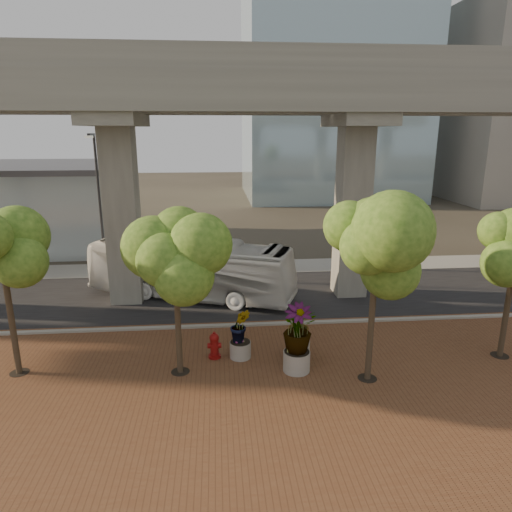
{
  "coord_description": "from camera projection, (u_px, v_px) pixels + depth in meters",
  "views": [
    {
      "loc": [
        -1.2,
        -21.49,
        8.79
      ],
      "look_at": [
        0.71,
        0.5,
        2.71
      ],
      "focal_mm": 32.0,
      "sensor_mm": 36.0,
      "label": 1
    }
  ],
  "objects": [
    {
      "name": "transit_bus",
      "position": [
        191.0,
        269.0,
        24.55
      ],
      "size": [
        11.44,
        6.66,
        3.14
      ],
      "primitive_type": "imported",
      "rotation": [
        0.0,
        0.0,
        1.19
      ],
      "color": "white",
      "rests_on": "ground"
    },
    {
      "name": "far_sidewalk",
      "position": [
        236.0,
        267.0,
        30.27
      ],
      "size": [
        90.0,
        3.0,
        0.06
      ],
      "primitive_type": "cube",
      "color": "gray",
      "rests_on": "ground"
    },
    {
      "name": "streetlamp_west",
      "position": [
        99.0,
        197.0,
        26.77
      ],
      "size": [
        0.43,
        1.25,
        8.61
      ],
      "color": "#2B2C30",
      "rests_on": "ground"
    },
    {
      "name": "planter_right",
      "position": [
        297.0,
        331.0,
        16.77
      ],
      "size": [
        2.47,
        2.47,
        2.64
      ],
      "color": "#A29A92",
      "rests_on": "ground"
    },
    {
      "name": "brick_plaza",
      "position": [
        257.0,
        400.0,
        15.38
      ],
      "size": [
        70.0,
        13.0,
        0.06
      ],
      "primitive_type": "cube",
      "color": "brown",
      "rests_on": "ground"
    },
    {
      "name": "ground",
      "position": [
        243.0,
        310.0,
        23.07
      ],
      "size": [
        160.0,
        160.0,
        0.0
      ],
      "primitive_type": "plane",
      "color": "#343025",
      "rests_on": "ground"
    },
    {
      "name": "asphalt_road",
      "position": [
        241.0,
        296.0,
        24.99
      ],
      "size": [
        90.0,
        8.0,
        0.04
      ],
      "primitive_type": "cube",
      "color": "black",
      "rests_on": "ground"
    },
    {
      "name": "street_tree_far_west",
      "position": [
        1.0,
        254.0,
        15.81
      ],
      "size": [
        3.69,
        3.69,
        6.32
      ],
      "color": "#473928",
      "rests_on": "ground"
    },
    {
      "name": "street_tree_near_east",
      "position": [
        376.0,
        254.0,
        15.4
      ],
      "size": [
        4.04,
        4.04,
        6.56
      ],
      "color": "#473928",
      "rests_on": "ground"
    },
    {
      "name": "planter_front",
      "position": [
        300.0,
        327.0,
        18.04
      ],
      "size": [
        1.84,
        1.84,
        2.03
      ],
      "color": "gray",
      "rests_on": "ground"
    },
    {
      "name": "planter_left",
      "position": [
        240.0,
        328.0,
        17.88
      ],
      "size": [
        1.88,
        1.88,
        2.07
      ],
      "color": "#9D9A8E",
      "rests_on": "ground"
    },
    {
      "name": "transit_viaduct",
      "position": [
        239.0,
        161.0,
        23.06
      ],
      "size": [
        72.0,
        5.6,
        12.4
      ],
      "color": "gray",
      "rests_on": "ground"
    },
    {
      "name": "fire_hydrant",
      "position": [
        214.0,
        345.0,
        18.04
      ],
      "size": [
        0.55,
        0.49,
        1.09
      ],
      "color": "maroon",
      "rests_on": "ground"
    },
    {
      "name": "streetlamp_east",
      "position": [
        352.0,
        195.0,
        28.69
      ],
      "size": [
        0.42,
        1.22,
        8.4
      ],
      "color": "#313137",
      "rests_on": "ground"
    },
    {
      "name": "street_tree_near_west",
      "position": [
        175.0,
        259.0,
        15.93
      ],
      "size": [
        3.43,
        3.43,
        5.99
      ],
      "color": "#473928",
      "rests_on": "ground"
    },
    {
      "name": "curb_strip",
      "position": [
        245.0,
        325.0,
        21.13
      ],
      "size": [
        70.0,
        0.25,
        0.16
      ],
      "primitive_type": "cube",
      "color": "gray",
      "rests_on": "ground"
    }
  ]
}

